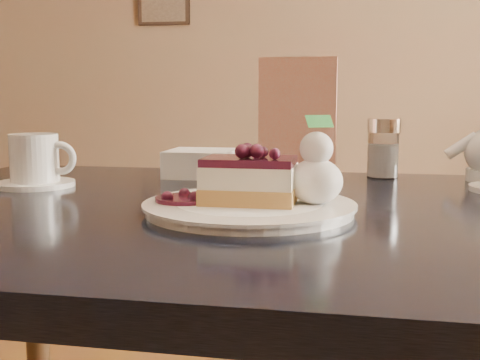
% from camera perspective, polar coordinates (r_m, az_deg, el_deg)
% --- Properties ---
extents(main_table, '(1.14, 0.78, 0.70)m').
position_cam_1_polar(main_table, '(0.79, 1.47, -7.69)').
color(main_table, black).
rests_on(main_table, ground).
extents(dessert_plate, '(0.25, 0.25, 0.01)m').
position_cam_1_polar(dessert_plate, '(0.73, 0.89, -2.67)').
color(dessert_plate, white).
rests_on(dessert_plate, main_table).
extents(cheesecake_slice, '(0.11, 0.08, 0.06)m').
position_cam_1_polar(cheesecake_slice, '(0.72, 0.89, -0.07)').
color(cheesecake_slice, '#BC8643').
rests_on(cheesecake_slice, dessert_plate).
extents(whipped_cream, '(0.06, 0.06, 0.06)m').
position_cam_1_polar(whipped_cream, '(0.72, 7.20, -0.10)').
color(whipped_cream, white).
rests_on(whipped_cream, dessert_plate).
extents(berry_sauce, '(0.07, 0.07, 0.01)m').
position_cam_1_polar(berry_sauce, '(0.74, -5.21, -1.83)').
color(berry_sauce, '#4B1432').
rests_on(berry_sauce, dessert_plate).
extents(coffee_set, '(0.13, 0.12, 0.08)m').
position_cam_1_polar(coffee_set, '(0.99, -18.78, 1.51)').
color(coffee_set, white).
rests_on(coffee_set, main_table).
extents(menu_card, '(0.13, 0.03, 0.20)m').
position_cam_1_polar(menu_card, '(1.03, 5.46, 5.80)').
color(menu_card, beige).
rests_on(menu_card, main_table).
extents(sugar_shaker, '(0.06, 0.06, 0.10)m').
position_cam_1_polar(sugar_shaker, '(1.06, 13.43, 2.99)').
color(sugar_shaker, white).
rests_on(sugar_shaker, main_table).
extents(napkin_stack, '(0.11, 0.11, 0.05)m').
position_cam_1_polar(napkin_stack, '(1.06, -3.77, 1.62)').
color(napkin_stack, white).
rests_on(napkin_stack, main_table).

